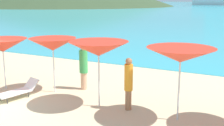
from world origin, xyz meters
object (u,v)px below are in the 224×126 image
object	(u,v)px
umbrella_4	(2,45)
beachgoer_3	(84,66)
beachgoer_0	(129,82)
lounge_chair_7	(18,90)
umbrella_5	(53,44)
umbrella_7	(181,55)
umbrella_6	(99,49)

from	to	relation	value
umbrella_4	beachgoer_3	size ratio (longest dim) A/B	1.18
beachgoer_0	beachgoer_3	world-z (taller)	beachgoer_3
beachgoer_3	lounge_chair_7	bearing A→B (deg)	-177.65
umbrella_5	beachgoer_0	world-z (taller)	umbrella_5
umbrella_7	umbrella_6	bearing A→B (deg)	-178.05
umbrella_6	umbrella_7	world-z (taller)	umbrella_6
umbrella_4	umbrella_7	bearing A→B (deg)	1.55
beachgoer_3	beachgoer_0	bearing A→B (deg)	-74.35
umbrella_5	umbrella_6	world-z (taller)	umbrella_6
umbrella_7	beachgoer_3	world-z (taller)	umbrella_7
umbrella_4	umbrella_5	xyz separation A→B (m)	(2.06, 0.67, 0.09)
umbrella_7	beachgoer_0	bearing A→B (deg)	176.63
lounge_chair_7	beachgoer_0	xyz separation A→B (m)	(4.26, 0.83, 0.70)
umbrella_5	umbrella_7	xyz separation A→B (m)	(5.20, -0.48, 0.12)
umbrella_4	beachgoer_0	bearing A→B (deg)	3.09
umbrella_4	umbrella_5	bearing A→B (deg)	18.13
beachgoer_3	umbrella_7	bearing A→B (deg)	-66.06
umbrella_5	umbrella_6	size ratio (longest dim) A/B	0.95
umbrella_6	umbrella_7	size ratio (longest dim) A/B	1.01
umbrella_4	umbrella_7	world-z (taller)	umbrella_7
umbrella_4	beachgoer_0	xyz separation A→B (m)	(5.52, 0.30, -0.89)
umbrella_7	lounge_chair_7	bearing A→B (deg)	-173.12
lounge_chair_7	beachgoer_0	size ratio (longest dim) A/B	0.96
beachgoer_0	umbrella_7	bearing A→B (deg)	38.36
umbrella_6	beachgoer_3	size ratio (longest dim) A/B	1.24
beachgoer_3	umbrella_6	bearing A→B (deg)	-91.49
lounge_chair_7	beachgoer_3	bearing A→B (deg)	64.09
umbrella_6	beachgoer_3	world-z (taller)	umbrella_6
umbrella_5	umbrella_7	distance (m)	5.22
umbrella_5	beachgoer_3	size ratio (longest dim) A/B	1.18
lounge_chair_7	beachgoer_3	world-z (taller)	beachgoer_3
umbrella_5	beachgoer_3	xyz separation A→B (m)	(0.86, 0.87, -0.97)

